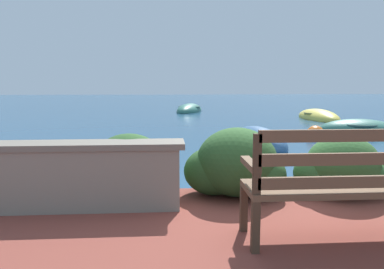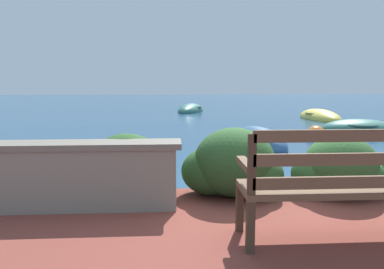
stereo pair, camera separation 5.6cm
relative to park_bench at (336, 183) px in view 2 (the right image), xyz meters
The scene contains 12 objects.
ground_plane 1.74m from the park_bench, 96.96° to the left, with size 80.00×80.00×0.00m.
park_bench is the anchor object (origin of this frame).
stone_wall 2.52m from the park_bench, 157.96° to the left, with size 2.29×0.39×0.68m.
hedge_clump_far_left 3.24m from the park_bench, 157.47° to the left, with size 0.83×0.60×0.57m.
hedge_clump_left 2.20m from the park_bench, 144.70° to the left, with size 1.05×0.76×0.71m.
hedge_clump_centre 1.41m from the park_bench, 115.35° to the left, with size 1.13×0.81×0.77m.
hedge_clump_right 1.33m from the park_bench, 63.90° to the left, with size 1.01×0.73×0.69m.
rowboat_nearest 5.88m from the park_bench, 82.26° to the left, with size 1.38×2.42×0.77m.
rowboat_mid 8.98m from the park_bench, 61.01° to the left, with size 2.50×1.82×0.70m.
rowboat_far 12.68m from the park_bench, 68.12° to the left, with size 1.24×2.96×0.71m.
rowboat_outer 15.89m from the park_bench, 90.73° to the left, with size 1.86×2.81×0.72m.
mooring_buoy 7.40m from the park_bench, 69.16° to the left, with size 0.54×0.54×0.49m.
Camera 2 is at (-1.12, -4.35, 1.49)m, focal length 35.00 mm.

